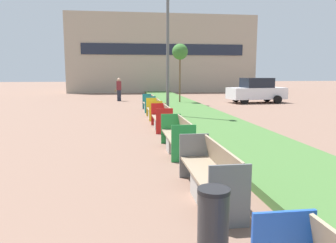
% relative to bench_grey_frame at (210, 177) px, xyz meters
% --- Properties ---
extents(planter_grass_strip, '(2.80, 120.00, 0.18)m').
position_rel_bench_grey_frame_xyz_m(planter_grass_strip, '(2.26, 4.36, -0.29)').
color(planter_grass_strip, '#426B33').
rests_on(planter_grass_strip, ground).
extents(building_backdrop, '(21.48, 7.15, 8.75)m').
position_rel_bench_grey_frame_xyz_m(building_backdrop, '(3.06, 34.88, 4.00)').
color(building_backdrop, tan).
rests_on(building_backdrop, ground).
extents(bench_grey_frame, '(0.65, 2.40, 0.94)m').
position_rel_bench_grey_frame_xyz_m(bench_grey_frame, '(0.00, 0.00, 0.00)').
color(bench_grey_frame, '#ADA8A0').
rests_on(bench_grey_frame, ground).
extents(bench_green_frame, '(0.65, 2.27, 0.94)m').
position_rel_bench_grey_frame_xyz_m(bench_green_frame, '(-0.00, 3.51, -0.00)').
color(bench_green_frame, '#ADA8A0').
rests_on(bench_green_frame, ground).
extents(bench_red_frame, '(0.65, 2.13, 0.94)m').
position_rel_bench_grey_frame_xyz_m(bench_red_frame, '(-0.00, 7.30, -0.01)').
color(bench_red_frame, '#ADA8A0').
rests_on(bench_red_frame, ground).
extents(bench_yellow_frame, '(0.65, 1.92, 0.94)m').
position_rel_bench_grey_frame_xyz_m(bench_yellow_frame, '(-0.01, 10.43, -0.01)').
color(bench_yellow_frame, '#ADA8A0').
rests_on(bench_yellow_frame, ground).
extents(bench_teal_frame, '(0.65, 2.11, 0.94)m').
position_rel_bench_grey_frame_xyz_m(bench_teal_frame, '(-0.00, 13.73, -0.01)').
color(bench_teal_frame, '#ADA8A0').
rests_on(bench_teal_frame, ground).
extents(litter_bin, '(0.38, 0.38, 0.90)m').
position_rel_bench_grey_frame_xyz_m(litter_bin, '(-0.50, -1.96, 0.07)').
color(litter_bin, '#2D2D30').
rests_on(litter_bin, ground).
extents(street_lamp_post, '(0.24, 0.44, 7.60)m').
position_rel_bench_grey_frame_xyz_m(street_lamp_post, '(0.61, 10.18, 3.81)').
color(street_lamp_post, '#56595B').
rests_on(street_lamp_post, ground).
extents(sapling_tree_far, '(1.10, 1.10, 4.23)m').
position_rel_bench_grey_frame_xyz_m(sapling_tree_far, '(2.44, 17.37, 3.25)').
color(sapling_tree_far, brown).
rests_on(sapling_tree_far, ground).
extents(pedestrian_walking, '(0.53, 0.24, 1.81)m').
position_rel_bench_grey_frame_xyz_m(pedestrian_walking, '(-1.87, 21.00, 0.55)').
color(pedestrian_walking, '#232633').
rests_on(pedestrian_walking, ground).
extents(parked_car_distant, '(4.37, 2.23, 1.86)m').
position_rel_bench_grey_frame_xyz_m(parked_car_distant, '(8.34, 17.92, 0.54)').
color(parked_car_distant, silver).
rests_on(parked_car_distant, ground).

